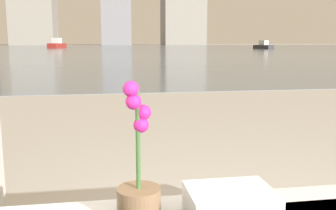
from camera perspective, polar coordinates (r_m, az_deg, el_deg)
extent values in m
cylinder|color=#8C6B4C|center=(1.06, -4.47, -14.66)|extent=(0.12, 0.12, 0.09)
cylinder|color=#38662D|center=(1.00, -4.60, -5.21)|extent=(0.01, 0.01, 0.27)
sphere|color=#DB238E|center=(0.95, -5.68, 2.45)|extent=(0.04, 0.04, 0.04)
sphere|color=#DB238E|center=(0.96, -5.28, 0.50)|extent=(0.04, 0.04, 0.04)
sphere|color=#DB238E|center=(0.99, -3.75, -1.12)|extent=(0.04, 0.04, 0.04)
sphere|color=#DB238E|center=(0.99, -4.12, -3.05)|extent=(0.04, 0.04, 0.04)
cube|color=white|center=(1.08, 9.40, -15.54)|extent=(0.23, 0.18, 0.04)
cube|color=white|center=(1.06, 9.46, -13.58)|extent=(0.23, 0.18, 0.04)
cube|color=slate|center=(62.12, -8.90, 8.61)|extent=(180.00, 110.00, 0.01)
cube|color=maroon|center=(62.12, -16.56, 8.67)|extent=(2.56, 4.38, 0.73)
cube|color=silver|center=(62.11, -16.59, 9.38)|extent=(1.44, 1.79, 0.83)
cube|color=#2D2D33|center=(53.27, 14.33, 8.57)|extent=(1.96, 3.21, 0.53)
cube|color=silver|center=(53.26, 14.35, 9.18)|extent=(1.08, 1.32, 0.61)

